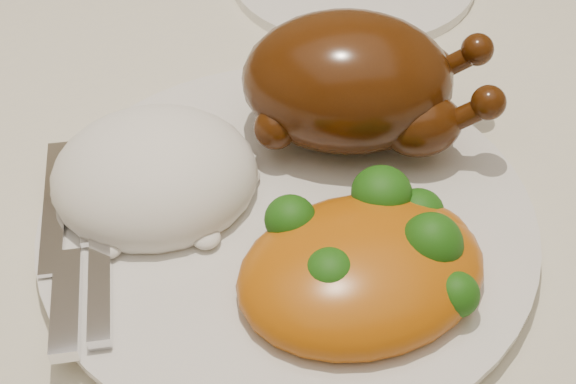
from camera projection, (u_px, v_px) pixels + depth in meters
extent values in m
cube|color=brown|center=(287.00, 157.00, 0.60)|extent=(1.60, 0.90, 0.04)
cube|color=beige|center=(287.00, 133.00, 0.58)|extent=(1.72, 1.02, 0.01)
cylinder|color=white|center=(288.00, 222.00, 0.50)|extent=(0.40, 0.40, 0.01)
ellipsoid|color=#4D2408|center=(347.00, 81.00, 0.53)|extent=(0.17, 0.15, 0.09)
ellipsoid|color=#4D2408|center=(336.00, 63.00, 0.51)|extent=(0.08, 0.07, 0.04)
ellipsoid|color=#4D2408|center=(422.00, 126.00, 0.51)|extent=(0.05, 0.04, 0.04)
sphere|color=#4D2408|center=(488.00, 103.00, 0.50)|extent=(0.02, 0.02, 0.02)
ellipsoid|color=#4D2408|center=(416.00, 73.00, 0.55)|extent=(0.05, 0.04, 0.04)
sphere|color=#4D2408|center=(477.00, 50.00, 0.54)|extent=(0.02, 0.02, 0.02)
sphere|color=#4D2408|center=(275.00, 128.00, 0.51)|extent=(0.03, 0.03, 0.03)
sphere|color=#4D2408|center=(281.00, 68.00, 0.56)|extent=(0.03, 0.03, 0.03)
ellipsoid|color=white|center=(155.00, 176.00, 0.50)|extent=(0.15, 0.14, 0.07)
ellipsoid|color=#B4620B|center=(361.00, 272.00, 0.45)|extent=(0.15, 0.12, 0.05)
ellipsoid|color=#B4620B|center=(417.00, 243.00, 0.47)|extent=(0.07, 0.06, 0.03)
ellipsoid|color=#18410A|center=(290.00, 219.00, 0.46)|extent=(0.03, 0.03, 0.03)
ellipsoid|color=#18410A|center=(330.00, 272.00, 0.43)|extent=(0.03, 0.03, 0.02)
ellipsoid|color=#18410A|center=(382.00, 192.00, 0.48)|extent=(0.04, 0.04, 0.03)
ellipsoid|color=#18410A|center=(419.00, 211.00, 0.48)|extent=(0.03, 0.03, 0.02)
ellipsoid|color=#18410A|center=(456.00, 294.00, 0.43)|extent=(0.03, 0.03, 0.03)
ellipsoid|color=#18410A|center=(430.00, 246.00, 0.45)|extent=(0.04, 0.04, 0.04)
cube|color=silver|center=(54.00, 204.00, 0.50)|extent=(0.03, 0.12, 0.00)
cube|color=silver|center=(67.00, 303.00, 0.44)|extent=(0.02, 0.07, 0.01)
cube|color=silver|center=(100.00, 289.00, 0.45)|extent=(0.02, 0.08, 0.01)
cube|color=silver|center=(85.00, 197.00, 0.50)|extent=(0.02, 0.08, 0.00)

